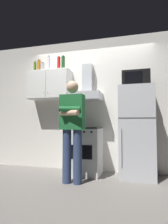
% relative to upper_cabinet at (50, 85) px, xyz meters
% --- Properties ---
extents(ground_plane, '(7.00, 7.00, 0.00)m').
position_rel_upper_cabinet_xyz_m(ground_plane, '(0.85, -0.37, -1.75)').
color(ground_plane, slate).
extents(back_wall_tiled, '(4.80, 0.10, 2.70)m').
position_rel_upper_cabinet_xyz_m(back_wall_tiled, '(0.85, 0.23, -0.40)').
color(back_wall_tiled, silver).
rests_on(back_wall_tiled, ground_plane).
extents(upper_cabinet, '(0.90, 0.37, 0.60)m').
position_rel_upper_cabinet_xyz_m(upper_cabinet, '(0.00, 0.00, 0.00)').
color(upper_cabinet, white).
extents(stove_oven, '(0.60, 0.62, 0.87)m').
position_rel_upper_cabinet_xyz_m(stove_oven, '(0.80, -0.13, -1.32)').
color(stove_oven, silver).
rests_on(stove_oven, ground_plane).
extents(range_hood, '(0.60, 0.44, 0.75)m').
position_rel_upper_cabinet_xyz_m(range_hood, '(0.80, 0.00, -0.15)').
color(range_hood, '#B7BABF').
extents(refrigerator, '(0.60, 0.62, 1.60)m').
position_rel_upper_cabinet_xyz_m(refrigerator, '(1.75, -0.12, -0.95)').
color(refrigerator, silver).
rests_on(refrigerator, ground_plane).
extents(microwave, '(0.48, 0.37, 0.28)m').
position_rel_upper_cabinet_xyz_m(microwave, '(1.75, -0.11, -0.01)').
color(microwave, black).
rests_on(microwave, refrigerator).
extents(person_standing, '(0.38, 0.33, 1.64)m').
position_rel_upper_cabinet_xyz_m(person_standing, '(0.75, -0.73, -0.85)').
color(person_standing, navy).
rests_on(person_standing, ground_plane).
extents(bottle_canister_steel, '(0.09, 0.09, 0.19)m').
position_rel_upper_cabinet_xyz_m(bottle_canister_steel, '(-0.16, -0.01, 0.39)').
color(bottle_canister_steel, '#B2B5BA').
rests_on(bottle_canister_steel, upper_cabinet).
extents(bottle_soda_red, '(0.07, 0.07, 0.30)m').
position_rel_upper_cabinet_xyz_m(bottle_soda_red, '(0.20, 0.01, 0.44)').
color(bottle_soda_red, red).
rests_on(bottle_soda_red, upper_cabinet).
extents(bottle_wine_green, '(0.07, 0.07, 0.31)m').
position_rel_upper_cabinet_xyz_m(bottle_wine_green, '(0.29, 0.02, 0.45)').
color(bottle_wine_green, '#19471E').
rests_on(bottle_wine_green, upper_cabinet).
extents(bottle_vodka_clear, '(0.07, 0.07, 0.33)m').
position_rel_upper_cabinet_xyz_m(bottle_vodka_clear, '(-0.03, -0.01, 0.46)').
color(bottle_vodka_clear, silver).
rests_on(bottle_vodka_clear, upper_cabinet).
extents(bottle_liquor_amber, '(0.08, 0.08, 0.27)m').
position_rel_upper_cabinet_xyz_m(bottle_liquor_amber, '(-0.26, 0.01, 0.43)').
color(bottle_liquor_amber, '#B7721E').
rests_on(bottle_liquor_amber, upper_cabinet).
extents(bottle_olive_oil, '(0.06, 0.06, 0.25)m').
position_rel_upper_cabinet_xyz_m(bottle_olive_oil, '(-0.37, 0.03, 0.42)').
color(bottle_olive_oil, '#4C6B19').
rests_on(bottle_olive_oil, upper_cabinet).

